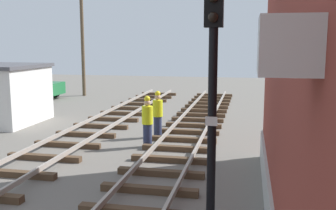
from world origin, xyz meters
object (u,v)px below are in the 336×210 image
(utility_pole_far, at_px, (82,36))
(track_worker_foreground, at_px, (147,122))
(signal_mast, at_px, (213,69))
(control_hut, at_px, (6,94))
(parked_car_green, at_px, (31,85))
(track_worker_distant, at_px, (158,114))

(utility_pole_far, xyz_separation_m, track_worker_foreground, (8.04, -12.79, -3.31))
(signal_mast, height_order, utility_pole_far, utility_pole_far)
(control_hut, distance_m, track_worker_foreground, 8.09)
(utility_pole_far, distance_m, track_worker_foreground, 15.47)
(signal_mast, xyz_separation_m, parked_car_green, (-13.82, 16.46, -2.33))
(parked_car_green, height_order, track_worker_foreground, track_worker_foreground)
(utility_pole_far, bearing_deg, signal_mast, -59.62)
(track_worker_foreground, relative_size, track_worker_distant, 1.00)
(track_worker_distant, bearing_deg, parked_car_green, 140.22)
(parked_car_green, relative_size, track_worker_foreground, 2.25)
(control_hut, bearing_deg, parked_car_green, 113.63)
(control_hut, height_order, track_worker_foreground, control_hut)
(parked_car_green, bearing_deg, control_hut, -66.37)
(utility_pole_far, bearing_deg, track_worker_distant, -54.41)
(utility_pole_far, bearing_deg, track_worker_foreground, -57.86)
(signal_mast, xyz_separation_m, track_worker_foreground, (-2.85, 5.77, -2.30))
(utility_pole_far, relative_size, track_worker_foreground, 4.33)
(signal_mast, xyz_separation_m, control_hut, (-10.40, 8.64, -1.84))
(parked_car_green, xyz_separation_m, track_worker_foreground, (10.98, -10.69, 0.03))
(track_worker_foreground, xyz_separation_m, track_worker_distant, (0.02, 1.53, 0.00))
(control_hut, distance_m, parked_car_green, 8.55)
(signal_mast, relative_size, utility_pole_far, 0.63)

